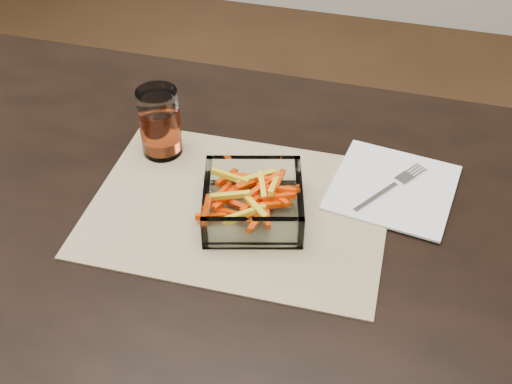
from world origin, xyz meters
TOP-DOWN VIEW (x-y plane):
  - dining_table at (0.00, 0.00)m, footprint 1.60×0.90m
  - placemat at (0.02, 0.06)m, footprint 0.46×0.34m
  - glass_bowl at (0.04, 0.04)m, footprint 0.18×0.18m
  - tumbler at (-0.15, 0.16)m, footprint 0.07×0.07m
  - napkin at (0.24, 0.16)m, footprint 0.21×0.21m
  - fork at (0.24, 0.16)m, footprint 0.10×0.14m

SIDE VIEW (x-z plane):
  - dining_table at x=0.00m, z-range 0.29..1.04m
  - placemat at x=0.02m, z-range 0.75..0.75m
  - napkin at x=0.24m, z-range 0.75..0.76m
  - fork at x=0.24m, z-range 0.76..0.76m
  - glass_bowl at x=0.04m, z-range 0.75..0.81m
  - tumbler at x=-0.15m, z-range 0.75..0.87m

